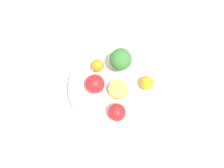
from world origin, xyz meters
The scene contains 9 objects.
ground_plane centered at (0.00, 0.00, 0.00)m, with size 6.00×6.00×0.00m, color gray.
table_surface centered at (0.00, 0.00, 0.01)m, with size 1.20×1.20×0.02m.
bowl centered at (0.00, 0.00, 0.04)m, with size 0.24×0.24×0.04m.
broccoli centered at (-0.02, 0.06, 0.10)m, with size 0.06×0.06×0.08m.
apple_red centered at (-0.03, -0.04, 0.08)m, with size 0.05×0.05×0.05m.
apple_green centered at (0.07, -0.05, 0.08)m, with size 0.05×0.05×0.05m.
orange_front centered at (0.06, 0.07, 0.08)m, with size 0.04×0.04×0.04m.
orange_back centered at (-0.06, 0.01, 0.08)m, with size 0.04×0.04×0.04m.
small_cup centered at (0.02, 0.00, 0.07)m, with size 0.05×0.05×0.02m.
Camera 1 is at (0.15, -0.15, 0.62)m, focal length 35.00 mm.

